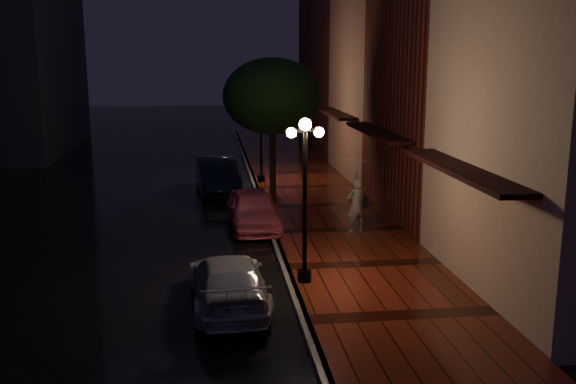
# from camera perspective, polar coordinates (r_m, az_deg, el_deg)

# --- Properties ---
(ground) EXTENTS (120.00, 120.00, 0.00)m
(ground) POSITION_cam_1_polar(r_m,az_deg,el_deg) (21.84, -1.37, -3.92)
(ground) COLOR black
(ground) RESTS_ON ground
(sidewalk) EXTENTS (4.50, 60.00, 0.15)m
(sidewalk) POSITION_cam_1_polar(r_m,az_deg,el_deg) (22.14, 4.44, -3.53)
(sidewalk) COLOR #43170C
(sidewalk) RESTS_ON ground
(curb) EXTENTS (0.25, 60.00, 0.15)m
(curb) POSITION_cam_1_polar(r_m,az_deg,el_deg) (21.82, -1.37, -3.73)
(curb) COLOR #595451
(curb) RESTS_ON ground
(storefront_near) EXTENTS (5.00, 8.00, 8.50)m
(storefront_near) POSITION_cam_1_polar(r_m,az_deg,el_deg) (17.52, 24.22, 5.27)
(storefront_near) COLOR gray
(storefront_near) RESTS_ON ground
(storefront_mid) EXTENTS (5.00, 8.00, 11.00)m
(storefront_mid) POSITION_cam_1_polar(r_m,az_deg,el_deg) (24.63, 14.79, 10.47)
(storefront_mid) COLOR #511914
(storefront_mid) RESTS_ON ground
(storefront_far) EXTENTS (5.00, 8.00, 9.00)m
(storefront_far) POSITION_cam_1_polar(r_m,az_deg,el_deg) (32.24, 9.43, 9.18)
(storefront_far) COLOR #8C5951
(storefront_far) RESTS_ON ground
(storefront_extra) EXTENTS (5.00, 12.00, 10.00)m
(storefront_extra) POSITION_cam_1_polar(r_m,az_deg,el_deg) (41.91, 5.57, 10.57)
(storefront_extra) COLOR #511914
(storefront_extra) RESTS_ON ground
(streetlamp_near) EXTENTS (0.96, 0.36, 4.31)m
(streetlamp_near) POSITION_cam_1_polar(r_m,az_deg,el_deg) (16.44, 1.51, 0.12)
(streetlamp_near) COLOR black
(streetlamp_near) RESTS_ON sidewalk
(streetlamp_far) EXTENTS (0.96, 0.36, 4.31)m
(streetlamp_far) POSITION_cam_1_polar(r_m,az_deg,el_deg) (30.19, -2.42, 5.53)
(streetlamp_far) COLOR black
(streetlamp_far) RESTS_ON sidewalk
(street_tree) EXTENTS (4.16, 4.16, 5.80)m
(street_tree) POSITION_cam_1_polar(r_m,az_deg,el_deg) (27.09, -1.38, 8.30)
(street_tree) COLOR black
(street_tree) RESTS_ON sidewalk
(pink_car) EXTENTS (1.87, 4.22, 1.41)m
(pink_car) POSITION_cam_1_polar(r_m,az_deg,el_deg) (22.60, -3.15, -1.54)
(pink_car) COLOR #D4576E
(pink_car) RESTS_ON ground
(navy_car) EXTENTS (2.08, 4.90, 1.57)m
(navy_car) POSITION_cam_1_polar(r_m,az_deg,el_deg) (28.64, -6.33, 1.45)
(navy_car) COLOR black
(navy_car) RESTS_ON ground
(silver_car) EXTENTS (2.03, 4.47, 1.27)m
(silver_car) POSITION_cam_1_polar(r_m,az_deg,el_deg) (15.74, -5.32, -7.91)
(silver_car) COLOR #B4B3BB
(silver_car) RESTS_ON ground
(woman_with_umbrella) EXTENTS (1.07, 1.09, 2.57)m
(woman_with_umbrella) POSITION_cam_1_polar(r_m,az_deg,el_deg) (21.49, 6.13, 0.82)
(woman_with_umbrella) COLOR white
(woman_with_umbrella) RESTS_ON sidewalk
(parking_meter) EXTENTS (0.15, 0.13, 1.37)m
(parking_meter) POSITION_cam_1_polar(r_m,az_deg,el_deg) (21.10, 1.49, -1.73)
(parking_meter) COLOR black
(parking_meter) RESTS_ON sidewalk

